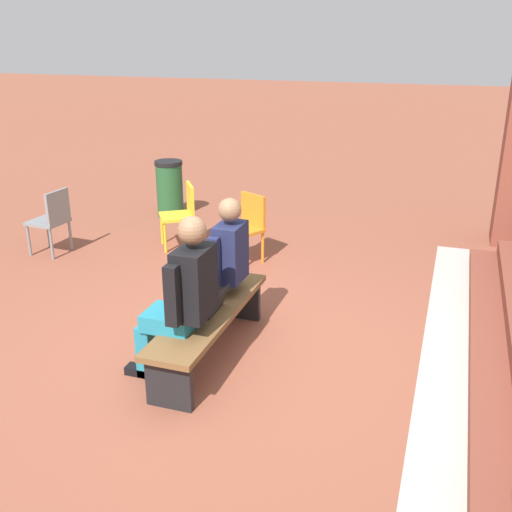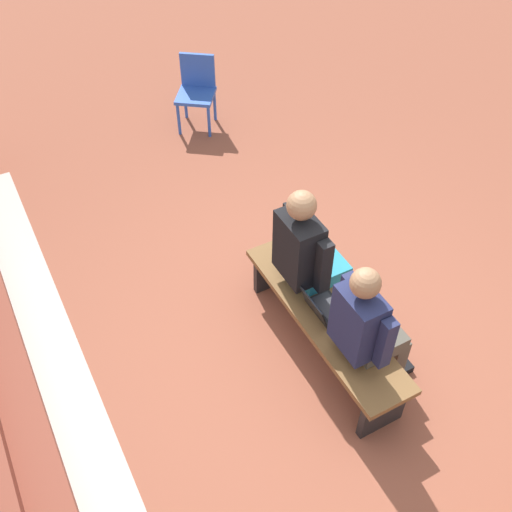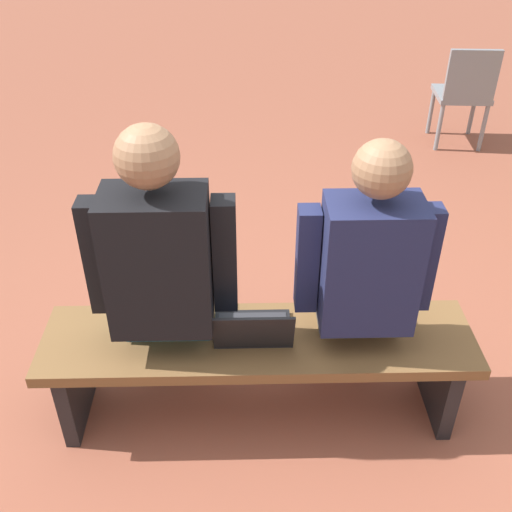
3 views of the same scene
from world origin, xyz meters
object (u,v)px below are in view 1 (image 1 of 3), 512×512
Objects in this scene: bench at (210,320)px; plastic_chair_far_right at (182,211)px; person_student at (220,264)px; plastic_chair_near_bench_right at (247,224)px; person_adult at (182,295)px; litter_bin at (170,189)px; plastic_chair_mid_courtyard at (52,218)px; laptop at (210,306)px.

bench is 2.94m from plastic_chair_far_right.
person_student is 1.59× the size of plastic_chair_near_bench_right.
person_adult is 2.72m from plastic_chair_near_bench_right.
person_adult reaches higher than plastic_chair_near_bench_right.
person_student is 1.55× the size of litter_bin.
plastic_chair_mid_courtyard is at bearing -18.27° from litter_bin.
bench is 2.35m from plastic_chair_near_bench_right.
laptop is at bearing 28.62° from bench.
person_adult reaches higher than plastic_chair_mid_courtyard.
plastic_chair_near_bench_right and plastic_chair_mid_courtyard have the same top height.
plastic_chair_mid_courtyard reaches higher than laptop.
plastic_chair_far_right is at bearing 118.51° from plastic_chair_mid_courtyard.
litter_bin is at bearing 161.73° from plastic_chair_mid_courtyard.
litter_bin is at bearing -152.29° from person_adult.
plastic_chair_mid_courtyard is (0.53, -2.41, 0.00)m from plastic_chair_near_bench_right.
person_adult is 3.55m from plastic_chair_mid_courtyard.
person_student is 1.59× the size of plastic_chair_mid_courtyard.
bench is 5.62× the size of laptop.
litter_bin is (-3.75, -2.24, 0.08)m from bench.
plastic_chair_near_bench_right is at bearing -171.35° from person_adult.
plastic_chair_far_right is 1.00× the size of plastic_chair_near_bench_right.
plastic_chair_mid_courtyard is at bearing -77.51° from plastic_chair_near_bench_right.
plastic_chair_far_right is 1.00× the size of plastic_chair_mid_courtyard.
laptop is at bearing 166.68° from person_adult.
person_student is 0.49m from laptop.
bench is 1.29× the size of person_adult.
person_adult is (0.37, -0.07, 0.39)m from bench.
bench is 2.09× the size of litter_bin.
bench is at bearing 169.23° from person_adult.
person_student reaches higher than plastic_chair_near_bench_right.
laptop is 4.39m from litter_bin.
litter_bin is at bearing -146.98° from person_student.
litter_bin is (-3.78, -2.25, -0.07)m from laptop.
plastic_chair_near_bench_right is 2.28m from litter_bin.
person_adult is 4.67m from litter_bin.
person_adult is 3.24m from plastic_chair_far_right.
litter_bin is at bearing -129.52° from plastic_chair_near_bench_right.
litter_bin is (-1.45, -1.76, -0.05)m from plastic_chair_near_bench_right.
plastic_chair_near_bench_right is at bearing 50.48° from litter_bin.
person_adult is (0.79, -0.00, 0.03)m from person_student.
person_adult is at bearing -0.27° from person_student.
person_student reaches higher than laptop.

